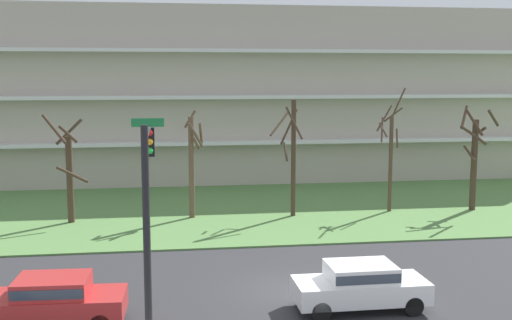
{
  "coord_description": "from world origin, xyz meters",
  "views": [
    {
      "loc": [
        -4.62,
        -21.51,
        7.76
      ],
      "look_at": [
        -0.69,
        6.0,
        4.02
      ],
      "focal_mm": 44.3,
      "sensor_mm": 36.0,
      "label": 1
    }
  ],
  "objects_px": {
    "tree_left": "(192,162)",
    "traffic_signal_mast": "(148,200)",
    "tree_center": "(292,153)",
    "sedan_white_center_left": "(360,284)",
    "tree_far_right": "(475,156)",
    "tree_far_left": "(69,171)",
    "tree_right": "(390,154)",
    "sedan_red_near_left": "(53,299)"
  },
  "relations": [
    {
      "from": "tree_left",
      "to": "tree_center",
      "type": "xyz_separation_m",
      "value": [
        5.41,
        -0.3,
        0.41
      ]
    },
    {
      "from": "sedan_red_near_left",
      "to": "tree_far_right",
      "type": "bearing_deg",
      "value": 36.39
    },
    {
      "from": "tree_right",
      "to": "sedan_red_near_left",
      "type": "height_order",
      "value": "tree_right"
    },
    {
      "from": "traffic_signal_mast",
      "to": "tree_far_left",
      "type": "bearing_deg",
      "value": 105.11
    },
    {
      "from": "tree_far_left",
      "to": "tree_right",
      "type": "xyz_separation_m",
      "value": [
        17.56,
        0.39,
        0.58
      ]
    },
    {
      "from": "tree_left",
      "to": "sedan_white_center_left",
      "type": "relative_size",
      "value": 1.34
    },
    {
      "from": "tree_center",
      "to": "sedan_red_near_left",
      "type": "height_order",
      "value": "tree_center"
    },
    {
      "from": "tree_far_right",
      "to": "traffic_signal_mast",
      "type": "bearing_deg",
      "value": -136.67
    },
    {
      "from": "tree_center",
      "to": "sedan_white_center_left",
      "type": "xyz_separation_m",
      "value": [
        -0.48,
        -13.96,
        -2.66
      ]
    },
    {
      "from": "tree_far_left",
      "to": "tree_right",
      "type": "relative_size",
      "value": 0.82
    },
    {
      "from": "tree_left",
      "to": "traffic_signal_mast",
      "type": "distance_m",
      "value": 17.32
    },
    {
      "from": "tree_far_left",
      "to": "traffic_signal_mast",
      "type": "bearing_deg",
      "value": -74.89
    },
    {
      "from": "sedan_red_near_left",
      "to": "traffic_signal_mast",
      "type": "relative_size",
      "value": 0.68
    },
    {
      "from": "tree_left",
      "to": "tree_center",
      "type": "distance_m",
      "value": 5.44
    },
    {
      "from": "tree_far_left",
      "to": "tree_center",
      "type": "height_order",
      "value": "tree_center"
    },
    {
      "from": "tree_far_left",
      "to": "tree_far_right",
      "type": "xyz_separation_m",
      "value": [
        22.39,
        -0.05,
        0.43
      ]
    },
    {
      "from": "tree_far_right",
      "to": "sedan_white_center_left",
      "type": "distance_m",
      "value": 17.92
    },
    {
      "from": "sedan_red_near_left",
      "to": "tree_far_left",
      "type": "bearing_deg",
      "value": 98.81
    },
    {
      "from": "sedan_red_near_left",
      "to": "tree_center",
      "type": "bearing_deg",
      "value": 56.18
    },
    {
      "from": "tree_right",
      "to": "tree_left",
      "type": "bearing_deg",
      "value": -179.46
    },
    {
      "from": "tree_far_left",
      "to": "tree_right",
      "type": "bearing_deg",
      "value": 1.28
    },
    {
      "from": "tree_center",
      "to": "traffic_signal_mast",
      "type": "height_order",
      "value": "traffic_signal_mast"
    },
    {
      "from": "traffic_signal_mast",
      "to": "tree_center",
      "type": "bearing_deg",
      "value": 66.66
    },
    {
      "from": "tree_center",
      "to": "traffic_signal_mast",
      "type": "bearing_deg",
      "value": -113.34
    },
    {
      "from": "sedan_white_center_left",
      "to": "tree_right",
      "type": "bearing_deg",
      "value": 66.22
    },
    {
      "from": "tree_center",
      "to": "sedan_white_center_left",
      "type": "bearing_deg",
      "value": -91.95
    },
    {
      "from": "tree_left",
      "to": "traffic_signal_mast",
      "type": "height_order",
      "value": "traffic_signal_mast"
    },
    {
      "from": "traffic_signal_mast",
      "to": "tree_right",
      "type": "bearing_deg",
      "value": 53.02
    },
    {
      "from": "sedan_white_center_left",
      "to": "tree_left",
      "type": "bearing_deg",
      "value": 108.67
    },
    {
      "from": "tree_right",
      "to": "sedan_white_center_left",
      "type": "xyz_separation_m",
      "value": [
        -6.2,
        -14.36,
        -2.5
      ]
    },
    {
      "from": "tree_right",
      "to": "traffic_signal_mast",
      "type": "relative_size",
      "value": 1.07
    },
    {
      "from": "sedan_white_center_left",
      "to": "traffic_signal_mast",
      "type": "height_order",
      "value": "traffic_signal_mast"
    },
    {
      "from": "tree_center",
      "to": "sedan_white_center_left",
      "type": "relative_size",
      "value": 1.46
    },
    {
      "from": "tree_right",
      "to": "sedan_white_center_left",
      "type": "height_order",
      "value": "tree_right"
    },
    {
      "from": "sedan_white_center_left",
      "to": "traffic_signal_mast",
      "type": "relative_size",
      "value": 0.67
    },
    {
      "from": "sedan_white_center_left",
      "to": "sedan_red_near_left",
      "type": "bearing_deg",
      "value": 179.57
    },
    {
      "from": "sedan_red_near_left",
      "to": "traffic_signal_mast",
      "type": "distance_m",
      "value": 5.57
    },
    {
      "from": "tree_right",
      "to": "tree_far_right",
      "type": "bearing_deg",
      "value": -5.18
    },
    {
      "from": "tree_right",
      "to": "traffic_signal_mast",
      "type": "distance_m",
      "value": 21.64
    },
    {
      "from": "tree_far_right",
      "to": "sedan_red_near_left",
      "type": "height_order",
      "value": "tree_far_right"
    },
    {
      "from": "tree_center",
      "to": "tree_far_right",
      "type": "relative_size",
      "value": 1.07
    },
    {
      "from": "tree_far_right",
      "to": "sedan_white_center_left",
      "type": "height_order",
      "value": "tree_far_right"
    }
  ]
}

